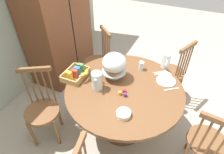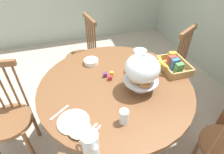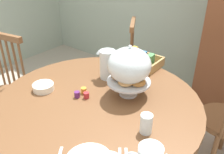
{
  "view_description": "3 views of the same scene",
  "coord_description": "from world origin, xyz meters",
  "px_view_note": "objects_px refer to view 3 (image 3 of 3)",
  "views": [
    {
      "loc": [
        -1.46,
        -0.44,
        2.16
      ],
      "look_at": [
        -0.01,
        0.21,
        0.84
      ],
      "focal_mm": 30.22,
      "sensor_mm": 36.0,
      "label": 1
    },
    {
      "loc": [
        1.11,
        -0.3,
        1.77
      ],
      "look_at": [
        -0.11,
        0.06,
        0.74
      ],
      "focal_mm": 29.37,
      "sensor_mm": 36.0,
      "label": 2
    },
    {
      "loc": [
        0.84,
        -0.87,
        1.61
      ],
      "look_at": [
        -0.01,
        0.21,
        0.84
      ],
      "focal_mm": 38.68,
      "sensor_mm": 36.0,
      "label": 3
    }
  ],
  "objects_px": {
    "windsor_chair_by_cabinet": "(4,97)",
    "pastry_stand_with_dome": "(129,67)",
    "cereal_basket": "(140,60)",
    "cereal_bowl": "(43,87)",
    "orange_juice_pitcher": "(108,66)",
    "drinking_glass": "(146,124)",
    "dining_table": "(98,123)",
    "windsor_chair_near_window": "(118,71)"
  },
  "relations": [
    {
      "from": "windsor_chair_by_cabinet",
      "to": "drinking_glass",
      "type": "relative_size",
      "value": 8.86
    },
    {
      "from": "drinking_glass",
      "to": "windsor_chair_near_window",
      "type": "bearing_deg",
      "value": 133.69
    },
    {
      "from": "windsor_chair_near_window",
      "to": "cereal_basket",
      "type": "height_order",
      "value": "windsor_chair_near_window"
    },
    {
      "from": "cereal_basket",
      "to": "cereal_bowl",
      "type": "height_order",
      "value": "cereal_basket"
    },
    {
      "from": "windsor_chair_by_cabinet",
      "to": "cereal_bowl",
      "type": "distance_m",
      "value": 0.66
    },
    {
      "from": "cereal_basket",
      "to": "drinking_glass",
      "type": "relative_size",
      "value": 2.87
    },
    {
      "from": "dining_table",
      "to": "windsor_chair_near_window",
      "type": "distance_m",
      "value": 0.96
    },
    {
      "from": "pastry_stand_with_dome",
      "to": "cereal_basket",
      "type": "relative_size",
      "value": 1.09
    },
    {
      "from": "orange_juice_pitcher",
      "to": "cereal_basket",
      "type": "relative_size",
      "value": 0.67
    },
    {
      "from": "dining_table",
      "to": "cereal_bowl",
      "type": "bearing_deg",
      "value": -159.57
    },
    {
      "from": "windsor_chair_near_window",
      "to": "cereal_bowl",
      "type": "relative_size",
      "value": 6.96
    },
    {
      "from": "pastry_stand_with_dome",
      "to": "cereal_bowl",
      "type": "distance_m",
      "value": 0.6
    },
    {
      "from": "windsor_chair_by_cabinet",
      "to": "pastry_stand_with_dome",
      "type": "xyz_separation_m",
      "value": [
        1.06,
        0.33,
        0.48
      ]
    },
    {
      "from": "windsor_chair_by_cabinet",
      "to": "pastry_stand_with_dome",
      "type": "height_order",
      "value": "pastry_stand_with_dome"
    },
    {
      "from": "dining_table",
      "to": "drinking_glass",
      "type": "distance_m",
      "value": 0.47
    },
    {
      "from": "windsor_chair_by_cabinet",
      "to": "cereal_bowl",
      "type": "relative_size",
      "value": 6.96
    },
    {
      "from": "dining_table",
      "to": "windsor_chair_near_window",
      "type": "xyz_separation_m",
      "value": [
        -0.47,
        0.83,
        -0.1
      ]
    },
    {
      "from": "windsor_chair_near_window",
      "to": "orange_juice_pitcher",
      "type": "distance_m",
      "value": 0.76
    },
    {
      "from": "dining_table",
      "to": "windsor_chair_near_window",
      "type": "height_order",
      "value": "windsor_chair_near_window"
    },
    {
      "from": "windsor_chair_near_window",
      "to": "orange_juice_pitcher",
      "type": "xyz_separation_m",
      "value": [
        0.34,
        -0.57,
        0.38
      ]
    },
    {
      "from": "dining_table",
      "to": "drinking_glass",
      "type": "bearing_deg",
      "value": -9.85
    },
    {
      "from": "cereal_basket",
      "to": "drinking_glass",
      "type": "height_order",
      "value": "cereal_basket"
    },
    {
      "from": "dining_table",
      "to": "drinking_glass",
      "type": "relative_size",
      "value": 11.91
    },
    {
      "from": "windsor_chair_near_window",
      "to": "orange_juice_pitcher",
      "type": "bearing_deg",
      "value": -59.34
    },
    {
      "from": "windsor_chair_by_cabinet",
      "to": "orange_juice_pitcher",
      "type": "xyz_separation_m",
      "value": [
        0.81,
        0.42,
        0.38
      ]
    },
    {
      "from": "pastry_stand_with_dome",
      "to": "cereal_basket",
      "type": "xyz_separation_m",
      "value": [
        -0.17,
        0.4,
        -0.15
      ]
    },
    {
      "from": "orange_juice_pitcher",
      "to": "cereal_basket",
      "type": "distance_m",
      "value": 0.32
    },
    {
      "from": "windsor_chair_by_cabinet",
      "to": "cereal_bowl",
      "type": "height_order",
      "value": "windsor_chair_by_cabinet"
    },
    {
      "from": "windsor_chair_near_window",
      "to": "cereal_basket",
      "type": "xyz_separation_m",
      "value": [
        0.41,
        -0.25,
        0.33
      ]
    },
    {
      "from": "pastry_stand_with_dome",
      "to": "windsor_chair_near_window",
      "type": "bearing_deg",
      "value": 131.55
    },
    {
      "from": "cereal_basket",
      "to": "windsor_chair_by_cabinet",
      "type": "bearing_deg",
      "value": -140.48
    },
    {
      "from": "windsor_chair_by_cabinet",
      "to": "pastry_stand_with_dome",
      "type": "distance_m",
      "value": 1.21
    },
    {
      "from": "windsor_chair_by_cabinet",
      "to": "orange_juice_pitcher",
      "type": "bearing_deg",
      "value": 27.33
    },
    {
      "from": "orange_juice_pitcher",
      "to": "drinking_glass",
      "type": "height_order",
      "value": "orange_juice_pitcher"
    },
    {
      "from": "dining_table",
      "to": "windsor_chair_by_cabinet",
      "type": "relative_size",
      "value": 1.34
    },
    {
      "from": "cereal_basket",
      "to": "cereal_bowl",
      "type": "bearing_deg",
      "value": -113.11
    },
    {
      "from": "windsor_chair_by_cabinet",
      "to": "cereal_bowl",
      "type": "xyz_separation_m",
      "value": [
        0.58,
        0.02,
        0.31
      ]
    },
    {
      "from": "dining_table",
      "to": "cereal_basket",
      "type": "xyz_separation_m",
      "value": [
        -0.06,
        0.58,
        0.24
      ]
    },
    {
      "from": "orange_juice_pitcher",
      "to": "cereal_bowl",
      "type": "height_order",
      "value": "orange_juice_pitcher"
    },
    {
      "from": "pastry_stand_with_dome",
      "to": "orange_juice_pitcher",
      "type": "xyz_separation_m",
      "value": [
        -0.25,
        0.09,
        -0.1
      ]
    },
    {
      "from": "cereal_bowl",
      "to": "pastry_stand_with_dome",
      "type": "bearing_deg",
      "value": 33.07
    },
    {
      "from": "windsor_chair_near_window",
      "to": "pastry_stand_with_dome",
      "type": "distance_m",
      "value": 1.0
    }
  ]
}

